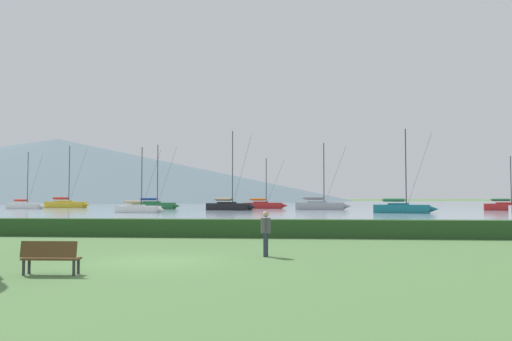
% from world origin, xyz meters
% --- Properties ---
extents(ground_plane, '(1000.00, 1000.00, 0.00)m').
position_xyz_m(ground_plane, '(0.00, 0.00, 0.00)').
color(ground_plane, '#517A42').
extents(harbor_water, '(320.00, 246.00, 0.00)m').
position_xyz_m(harbor_water, '(0.00, 137.00, 0.00)').
color(harbor_water, '#8499A8').
rests_on(harbor_water, ground_plane).
extents(hedge_line, '(80.00, 1.20, 0.96)m').
position_xyz_m(hedge_line, '(0.00, 11.00, 0.48)').
color(hedge_line, '#284C23').
rests_on(hedge_line, ground_plane).
extents(sailboat_slip_1, '(7.47, 3.07, 10.18)m').
position_xyz_m(sailboat_slip_1, '(-45.01, 73.92, 0.62)').
color(sailboat_slip_1, white).
rests_on(sailboat_slip_1, harbor_water).
extents(sailboat_slip_2, '(9.30, 3.70, 11.18)m').
position_xyz_m(sailboat_slip_2, '(7.51, 72.41, 0.76)').
color(sailboat_slip_2, '#9E9EA3').
rests_on(sailboat_slip_2, harbor_water).
extents(sailboat_slip_3, '(8.46, 4.52, 12.85)m').
position_xyz_m(sailboat_slip_3, '(-7.27, 68.42, 0.72)').
color(sailboat_slip_3, black).
rests_on(sailboat_slip_3, harbor_water).
extents(sailboat_slip_4, '(8.11, 2.73, 9.29)m').
position_xyz_m(sailboat_slip_4, '(-2.71, 80.67, 0.66)').
color(sailboat_slip_4, red).
rests_on(sailboat_slip_4, harbor_water).
extents(sailboat_slip_5, '(8.57, 2.97, 11.43)m').
position_xyz_m(sailboat_slip_5, '(-21.68, 75.24, 0.71)').
color(sailboat_slip_5, '#236B38').
rests_on(sailboat_slip_5, harbor_water).
extents(sailboat_slip_6, '(8.45, 4.10, 11.24)m').
position_xyz_m(sailboat_slip_6, '(17.85, 55.16, 0.70)').
color(sailboat_slip_6, '#19707A').
rests_on(sailboat_slip_6, harbor_water).
extents(sailboat_slip_7, '(8.93, 2.80, 12.28)m').
position_xyz_m(sailboat_slip_7, '(-42.28, 84.55, 0.75)').
color(sailboat_slip_7, gold).
rests_on(sailboat_slip_7, harbor_water).
extents(sailboat_slip_9, '(7.04, 3.03, 8.91)m').
position_xyz_m(sailboat_slip_9, '(-17.51, 53.10, 0.58)').
color(sailboat_slip_9, white).
rests_on(sailboat_slip_9, harbor_water).
extents(sailboat_slip_12, '(8.15, 4.06, 8.65)m').
position_xyz_m(sailboat_slip_12, '(37.00, 70.68, 0.66)').
color(sailboat_slip_12, red).
rests_on(sailboat_slip_12, harbor_water).
extents(park_bench_near_path, '(1.59, 0.54, 0.95)m').
position_xyz_m(park_bench_near_path, '(-2.02, -3.38, 0.53)').
color(park_bench_near_path, brown).
rests_on(park_bench_near_path, ground_plane).
extents(person_seated_viewer, '(0.36, 0.57, 1.65)m').
position_xyz_m(person_seated_viewer, '(3.59, 1.77, 0.97)').
color(person_seated_viewer, '#2D3347').
rests_on(person_seated_viewer, ground_plane).
extents(distant_hill_west_ridge, '(340.16, 340.16, 35.85)m').
position_xyz_m(distant_hill_west_ridge, '(-138.82, 280.14, 17.93)').
color(distant_hill_west_ridge, slate).
rests_on(distant_hill_west_ridge, ground_plane).
extents(distant_hill_central_peak, '(255.85, 255.85, 36.74)m').
position_xyz_m(distant_hill_central_peak, '(-162.81, 362.22, 18.37)').
color(distant_hill_central_peak, '#4C6070').
rests_on(distant_hill_central_peak, ground_plane).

